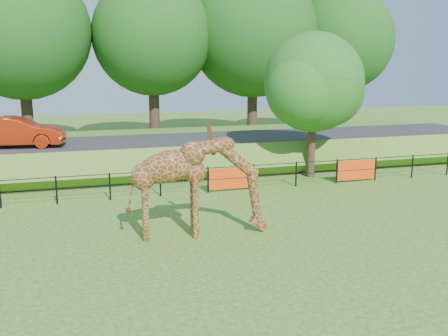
# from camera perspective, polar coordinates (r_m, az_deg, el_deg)

# --- Properties ---
(ground) EXTENTS (90.00, 90.00, 0.00)m
(ground) POSITION_cam_1_polar(r_m,az_deg,el_deg) (13.06, -1.24, -11.89)
(ground) COLOR #305C17
(ground) RESTS_ON ground
(giraffe) EXTENTS (4.41, 1.28, 3.11)m
(giraffe) POSITION_cam_1_polar(r_m,az_deg,el_deg) (15.36, -2.93, -2.17)
(giraffe) COLOR #5E3113
(giraffe) RESTS_ON ground
(perimeter_fence) EXTENTS (28.07, 0.10, 1.10)m
(perimeter_fence) POSITION_cam_1_polar(r_m,az_deg,el_deg) (20.35, -7.29, -1.73)
(perimeter_fence) COLOR black
(perimeter_fence) RESTS_ON ground
(embankment) EXTENTS (40.00, 9.00, 1.30)m
(embankment) POSITION_cam_1_polar(r_m,az_deg,el_deg) (27.62, -9.89, 1.93)
(embankment) COLOR #305C17
(embankment) RESTS_ON ground
(road) EXTENTS (40.00, 5.00, 0.12)m
(road) POSITION_cam_1_polar(r_m,az_deg,el_deg) (26.03, -9.54, 2.94)
(road) COLOR #28282B
(road) RESTS_ON embankment
(car_red) EXTENTS (4.53, 2.09, 1.44)m
(car_red) POSITION_cam_1_polar(r_m,az_deg,el_deg) (25.55, -22.65, 3.81)
(car_red) COLOR red
(car_red) RESTS_ON road
(visitor) EXTENTS (0.64, 0.49, 1.59)m
(visitor) POSITION_cam_1_polar(r_m,az_deg,el_deg) (23.07, 0.70, 0.57)
(visitor) COLOR black
(visitor) RESTS_ON ground
(tree_east) EXTENTS (5.40, 4.71, 6.76)m
(tree_east) POSITION_cam_1_polar(r_m,az_deg,el_deg) (23.78, 10.37, 9.18)
(tree_east) COLOR #342317
(tree_east) RESTS_ON ground
(bg_tree_line) EXTENTS (37.30, 8.80, 11.82)m
(bg_tree_line) POSITION_cam_1_polar(r_m,az_deg,el_deg) (33.99, -8.40, 14.83)
(bg_tree_line) COLOR #342317
(bg_tree_line) RESTS_ON ground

